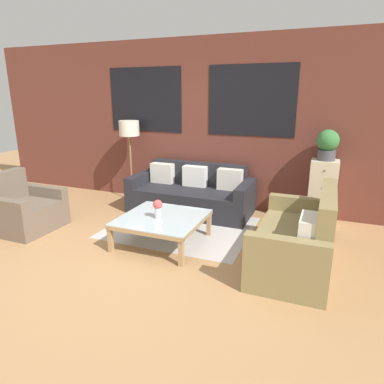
% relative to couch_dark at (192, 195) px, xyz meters
% --- Properties ---
extents(ground_plane, '(16.00, 16.00, 0.00)m').
position_rel_couch_dark_xyz_m(ground_plane, '(-0.12, -1.95, -0.29)').
color(ground_plane, '#AD7F51').
extents(wall_back_brick, '(8.40, 0.09, 2.80)m').
position_rel_couch_dark_xyz_m(wall_back_brick, '(-0.12, 0.49, 1.12)').
color(wall_back_brick, brown).
rests_on(wall_back_brick, ground_plane).
extents(rug, '(2.04, 1.65, 0.00)m').
position_rel_couch_dark_xyz_m(rug, '(0.13, -0.75, -0.28)').
color(rug, '#BCB7B2').
rests_on(rug, ground_plane).
extents(couch_dark, '(2.00, 0.88, 0.78)m').
position_rel_couch_dark_xyz_m(couch_dark, '(0.00, 0.00, 0.00)').
color(couch_dark, '#232328').
rests_on(couch_dark, ground_plane).
extents(settee_vintage, '(0.80, 1.56, 0.92)m').
position_rel_couch_dark_xyz_m(settee_vintage, '(1.83, -1.34, 0.02)').
color(settee_vintage, olive).
rests_on(settee_vintage, ground_plane).
extents(armchair_corner, '(0.80, 0.86, 0.84)m').
position_rel_couch_dark_xyz_m(armchair_corner, '(-1.95, -1.63, -0.01)').
color(armchair_corner, '#6B5B4C').
rests_on(armchair_corner, ground_plane).
extents(coffee_table, '(1.03, 1.03, 0.37)m').
position_rel_couch_dark_xyz_m(coffee_table, '(0.13, -1.34, 0.04)').
color(coffee_table, silver).
rests_on(coffee_table, ground_plane).
extents(floor_lamp, '(0.35, 0.35, 1.45)m').
position_rel_couch_dark_xyz_m(floor_lamp, '(-1.23, 0.13, 0.96)').
color(floor_lamp, olive).
rests_on(floor_lamp, ground_plane).
extents(drawer_cabinet, '(0.39, 0.37, 0.97)m').
position_rel_couch_dark_xyz_m(drawer_cabinet, '(2.02, 0.23, 0.20)').
color(drawer_cabinet, beige).
rests_on(drawer_cabinet, ground_plane).
extents(potted_plant, '(0.31, 0.31, 0.44)m').
position_rel_couch_dark_xyz_m(potted_plant, '(2.02, 0.23, 0.92)').
color(potted_plant, '#47474C').
rests_on(potted_plant, drawer_cabinet).
extents(flower_vase, '(0.12, 0.12, 0.25)m').
position_rel_couch_dark_xyz_m(flower_vase, '(0.11, -1.41, 0.23)').
color(flower_vase, silver).
rests_on(flower_vase, coffee_table).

